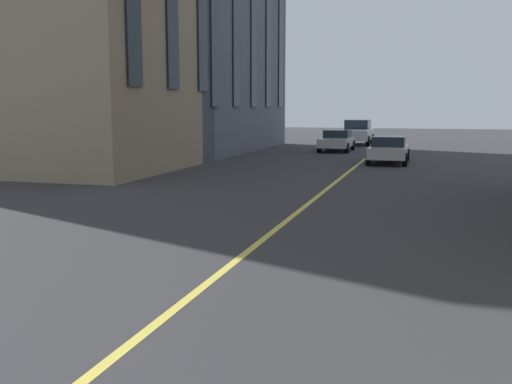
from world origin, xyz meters
name	(u,v)px	position (x,y,z in m)	size (l,w,h in m)	color
lane_centre_line	(328,188)	(20.00, 0.00, 0.00)	(80.00, 0.16, 0.01)	#D8C64C
car_silver_oncoming	(389,149)	(29.96, -1.39, 0.70)	(4.40, 1.95, 1.37)	#B7BABF
car_white_near	(358,132)	(44.21, 1.87, 0.97)	(4.70, 2.14, 1.88)	silver
car_silver_trailing	(337,140)	(37.24, 2.38, 0.70)	(4.40, 1.95, 1.37)	#B7BABF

